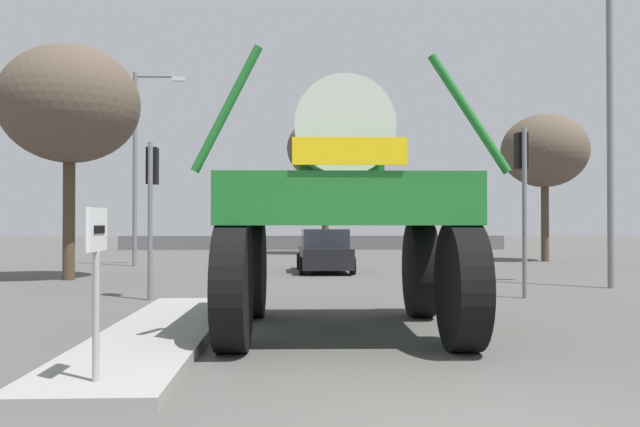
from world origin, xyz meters
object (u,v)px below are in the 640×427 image
(traffic_signal_near_right, at_px, (522,174))
(streetlight_near_right, at_px, (614,103))
(traffic_signal_near_left, at_px, (152,185))
(bare_tree_right, at_px, (545,151))
(bare_tree_far_center, at_px, (325,149))
(bare_tree_left, at_px, (70,105))
(lane_arrow_sign, at_px, (97,262))
(oversize_sprayer, at_px, (341,209))
(streetlight_far_left, at_px, (139,158))
(sedan_ahead, at_px, (325,252))

(traffic_signal_near_right, relative_size, streetlight_near_right, 0.44)
(streetlight_near_right, bearing_deg, traffic_signal_near_left, -169.99)
(traffic_signal_near_right, relative_size, bare_tree_right, 0.59)
(bare_tree_far_center, bearing_deg, traffic_signal_near_left, -103.20)
(streetlight_near_right, height_order, bare_tree_left, streetlight_near_right)
(lane_arrow_sign, xyz_separation_m, oversize_sprayer, (2.76, 3.81, 0.61))
(traffic_signal_near_left, xyz_separation_m, streetlight_far_left, (-2.94, 11.74, 1.76))
(streetlight_near_right, bearing_deg, bare_tree_far_center, 109.09)
(sedan_ahead, relative_size, traffic_signal_near_right, 1.05)
(oversize_sprayer, bearing_deg, streetlight_far_left, 23.97)
(traffic_signal_near_right, height_order, bare_tree_right, bare_tree_right)
(bare_tree_far_center, bearing_deg, bare_tree_left, -118.02)
(lane_arrow_sign, distance_m, bare_tree_left, 15.18)
(bare_tree_left, bearing_deg, streetlight_near_right, -11.83)
(streetlight_far_left, relative_size, bare_tree_far_center, 1.02)
(bare_tree_right, bearing_deg, streetlight_near_right, -102.99)
(sedan_ahead, height_order, bare_tree_left, bare_tree_left)
(traffic_signal_near_right, bearing_deg, sedan_ahead, 116.84)
(streetlight_far_left, bearing_deg, traffic_signal_near_right, -45.65)
(sedan_ahead, bearing_deg, lane_arrow_sign, 168.25)
(traffic_signal_near_left, relative_size, bare_tree_far_center, 0.46)
(bare_tree_far_center, bearing_deg, oversize_sprayer, -92.35)
(streetlight_far_left, relative_size, bare_tree_left, 1.09)
(oversize_sprayer, xyz_separation_m, traffic_signal_near_left, (-3.97, 4.72, 0.64))
(lane_arrow_sign, relative_size, oversize_sprayer, 0.34)
(traffic_signal_near_left, distance_m, traffic_signal_near_right, 8.56)
(oversize_sprayer, relative_size, streetlight_far_left, 0.66)
(oversize_sprayer, relative_size, traffic_signal_near_right, 1.30)
(lane_arrow_sign, height_order, traffic_signal_near_right, traffic_signal_near_right)
(bare_tree_left, bearing_deg, traffic_signal_near_left, -55.87)
(lane_arrow_sign, relative_size, streetlight_near_right, 0.19)
(bare_tree_left, distance_m, bare_tree_right, 20.30)
(traffic_signal_near_left, bearing_deg, oversize_sprayer, -49.92)
(oversize_sprayer, bearing_deg, streetlight_near_right, -47.75)
(traffic_signal_near_right, xyz_separation_m, bare_tree_left, (-12.14, 5.31, 2.46))
(traffic_signal_near_left, distance_m, bare_tree_right, 20.57)
(oversize_sprayer, relative_size, streetlight_near_right, 0.57)
(traffic_signal_near_left, height_order, streetlight_far_left, streetlight_far_left)
(oversize_sprayer, xyz_separation_m, traffic_signal_near_right, (4.58, 4.72, 0.92))
(traffic_signal_near_left, height_order, bare_tree_far_center, bare_tree_far_center)
(oversize_sprayer, height_order, streetlight_far_left, streetlight_far_left)
(lane_arrow_sign, distance_m, streetlight_far_left, 20.91)
(lane_arrow_sign, xyz_separation_m, traffic_signal_near_right, (7.34, 8.53, 1.53))
(streetlight_near_right, relative_size, bare_tree_left, 1.26)
(traffic_signal_near_left, relative_size, traffic_signal_near_right, 0.90)
(oversize_sprayer, relative_size, sedan_ahead, 1.24)
(oversize_sprayer, distance_m, sedan_ahead, 13.08)
(streetlight_near_right, distance_m, bare_tree_left, 15.72)
(oversize_sprayer, height_order, bare_tree_left, bare_tree_left)
(traffic_signal_near_left, bearing_deg, streetlight_far_left, 104.04)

